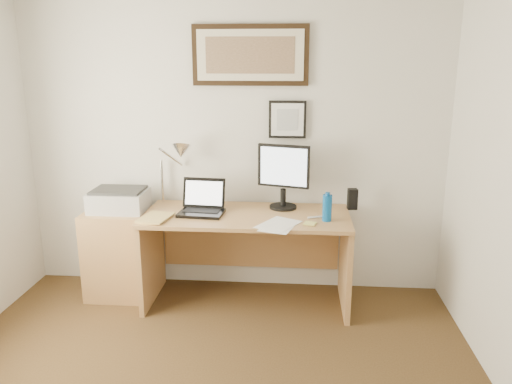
# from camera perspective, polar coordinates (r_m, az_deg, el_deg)

# --- Properties ---
(wall_back) EXTENTS (3.50, 0.02, 2.50)m
(wall_back) POSITION_cam_1_polar(r_m,az_deg,el_deg) (4.15, -2.68, 5.64)
(wall_back) COLOR silver
(wall_back) RESTS_ON ground
(side_cabinet) EXTENTS (0.50, 0.40, 0.73)m
(side_cabinet) POSITION_cam_1_polar(r_m,az_deg,el_deg) (4.30, -15.43, -6.82)
(side_cabinet) COLOR #A47545
(side_cabinet) RESTS_ON floor
(water_bottle) EXTENTS (0.07, 0.07, 0.20)m
(water_bottle) POSITION_cam_1_polar(r_m,az_deg,el_deg) (3.74, 8.13, -1.82)
(water_bottle) COLOR #0C519D
(water_bottle) RESTS_ON desk
(bottle_cap) EXTENTS (0.04, 0.04, 0.02)m
(bottle_cap) POSITION_cam_1_polar(r_m,az_deg,el_deg) (3.71, 8.19, -0.20)
(bottle_cap) COLOR #0C519D
(bottle_cap) RESTS_ON water_bottle
(speaker) EXTENTS (0.08, 0.07, 0.17)m
(speaker) POSITION_cam_1_polar(r_m,az_deg,el_deg) (4.08, 10.96, -0.79)
(speaker) COLOR black
(speaker) RESTS_ON desk
(paper_sheet_a) EXTENTS (0.29, 0.36, 0.00)m
(paper_sheet_a) POSITION_cam_1_polar(r_m,az_deg,el_deg) (3.61, 2.58, -3.93)
(paper_sheet_a) COLOR white
(paper_sheet_a) RESTS_ON desk
(paper_sheet_b) EXTENTS (0.36, 0.40, 0.00)m
(paper_sheet_b) POSITION_cam_1_polar(r_m,az_deg,el_deg) (3.65, 2.57, -3.72)
(paper_sheet_b) COLOR white
(paper_sheet_b) RESTS_ON desk
(sticky_pad) EXTENTS (0.10, 0.10, 0.01)m
(sticky_pad) POSITION_cam_1_polar(r_m,az_deg,el_deg) (3.67, 6.17, -3.60)
(sticky_pad) COLOR #DCD568
(sticky_pad) RESTS_ON desk
(marker_pen) EXTENTS (0.14, 0.06, 0.02)m
(marker_pen) POSITION_cam_1_polar(r_m,az_deg,el_deg) (3.82, 6.92, -2.86)
(marker_pen) COLOR white
(marker_pen) RESTS_ON desk
(book) EXTENTS (0.25, 0.31, 0.02)m
(book) POSITION_cam_1_polar(r_m,az_deg,el_deg) (3.89, -12.76, -2.79)
(book) COLOR tan
(book) RESTS_ON desk
(desk) EXTENTS (1.60, 0.70, 0.75)m
(desk) POSITION_cam_1_polar(r_m,az_deg,el_deg) (4.05, -0.94, -5.37)
(desk) COLOR #A47545
(desk) RESTS_ON floor
(laptop) EXTENTS (0.36, 0.32, 0.26)m
(laptop) POSITION_cam_1_polar(r_m,az_deg,el_deg) (3.93, -6.16, -1.57)
(laptop) COLOR black
(laptop) RESTS_ON desk
(lcd_monitor) EXTENTS (0.41, 0.22, 0.52)m
(lcd_monitor) POSITION_cam_1_polar(r_m,az_deg,el_deg) (3.97, 3.15, 2.14)
(lcd_monitor) COLOR black
(lcd_monitor) RESTS_ON desk
(printer) EXTENTS (0.44, 0.34, 0.18)m
(printer) POSITION_cam_1_polar(r_m,az_deg,el_deg) (4.18, -15.38, -0.87)
(printer) COLOR #A9A9AC
(printer) RESTS_ON side_cabinet
(desk_lamp) EXTENTS (0.29, 0.27, 0.53)m
(desk_lamp) POSITION_cam_1_polar(r_m,az_deg,el_deg) (4.05, -8.76, 4.35)
(desk_lamp) COLOR silver
(desk_lamp) RESTS_ON desk
(picture_large) EXTENTS (0.92, 0.04, 0.47)m
(picture_large) POSITION_cam_1_polar(r_m,az_deg,el_deg) (4.05, -0.67, 15.37)
(picture_large) COLOR black
(picture_large) RESTS_ON wall_back
(picture_small) EXTENTS (0.30, 0.03, 0.30)m
(picture_small) POSITION_cam_1_polar(r_m,az_deg,el_deg) (4.06, 3.61, 8.27)
(picture_small) COLOR black
(picture_small) RESTS_ON wall_back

